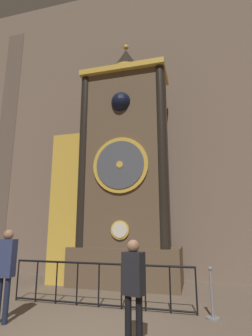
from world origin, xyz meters
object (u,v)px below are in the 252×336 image
object	(u,v)px
visitor_far	(133,282)
stanchion_post	(212,302)
visitor_near	(6,265)
clock_tower	(117,175)

from	to	relation	value
visitor_far	stanchion_post	world-z (taller)	visitor_far
visitor_near	stanchion_post	size ratio (longest dim) A/B	1.75
clock_tower	visitor_far	size ratio (longest dim) A/B	5.32
clock_tower	stanchion_post	world-z (taller)	clock_tower
clock_tower	stanchion_post	distance (m)	5.01
visitor_near	visitor_far	bearing A→B (deg)	-15.23
clock_tower	visitor_near	distance (m)	4.75
visitor_near	visitor_far	size ratio (longest dim) A/B	1.09
visitor_near	visitor_far	xyz separation A→B (m)	(2.79, -0.39, -0.09)
visitor_near	stanchion_post	world-z (taller)	visitor_near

